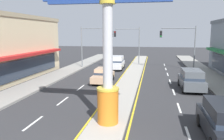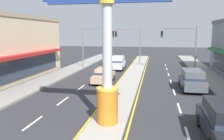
% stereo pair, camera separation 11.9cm
% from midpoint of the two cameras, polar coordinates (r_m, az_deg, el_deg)
% --- Properties ---
extents(median_strip, '(2.15, 52.00, 0.14)m').
position_cam_midpoint_polar(median_strip, '(25.22, 4.54, -2.41)').
color(median_strip, '#A39E93').
rests_on(median_strip, ground).
extents(sidewalk_left, '(2.96, 60.00, 0.18)m').
position_cam_midpoint_polar(sidewalk_left, '(25.90, -16.54, -2.42)').
color(sidewalk_left, gray).
rests_on(sidewalk_left, ground).
extents(sidewalk_right, '(2.96, 60.00, 0.18)m').
position_cam_midpoint_polar(sidewalk_right, '(24.08, 26.27, -3.89)').
color(sidewalk_right, gray).
rests_on(sidewalk_right, ground).
extents(lane_markings, '(8.89, 52.00, 0.01)m').
position_cam_midpoint_polar(lane_markings, '(23.92, 4.20, -3.22)').
color(lane_markings, silver).
rests_on(lane_markings, ground).
extents(district_sign, '(7.25, 1.26, 8.22)m').
position_cam_midpoint_polar(district_sign, '(12.20, -1.38, 5.70)').
color(district_sign, orange).
rests_on(district_sign, median_strip).
extents(traffic_light_left_side, '(4.86, 0.46, 6.20)m').
position_cam_midpoint_polar(traffic_light_left_side, '(33.24, -4.97, 7.69)').
color(traffic_light_left_side, slate).
rests_on(traffic_light_left_side, ground).
extents(traffic_light_right_side, '(4.86, 0.46, 6.20)m').
position_cam_midpoint_polar(traffic_light_right_side, '(32.50, 17.31, 7.27)').
color(traffic_light_right_side, slate).
rests_on(traffic_light_right_side, ground).
extents(traffic_light_median_far, '(4.20, 0.46, 6.20)m').
position_cam_midpoint_polar(traffic_light_median_far, '(36.73, 4.53, 7.78)').
color(traffic_light_median_far, slate).
rests_on(traffic_light_median_far, ground).
extents(sedan_near_right_lane, '(1.86, 4.31, 1.53)m').
position_cam_midpoint_polar(sedan_near_right_lane, '(23.85, -2.39, -1.32)').
color(sedan_near_right_lane, tan).
rests_on(sedan_near_right_lane, ground).
extents(suv_far_right_lane, '(2.05, 4.64, 1.90)m').
position_cam_midpoint_polar(suv_far_right_lane, '(32.54, 1.11, 1.92)').
color(suv_far_right_lane, silver).
rests_on(suv_far_right_lane, ground).
extents(suv_far_left_oncoming, '(2.01, 4.62, 1.90)m').
position_cam_midpoint_polar(suv_far_left_oncoming, '(21.98, 19.48, -2.26)').
color(suv_far_left_oncoming, '#4C5156').
rests_on(suv_far_left_oncoming, ground).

